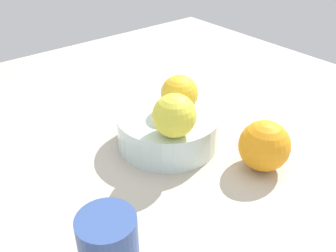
# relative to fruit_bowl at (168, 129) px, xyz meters

# --- Properties ---
(ground_plane) EXTENTS (1.10, 1.10, 0.02)m
(ground_plane) POSITION_rel_fruit_bowl_xyz_m (0.00, 0.00, -0.04)
(ground_plane) COLOR #BCB29E
(fruit_bowl) EXTENTS (0.17, 0.17, 0.06)m
(fruit_bowl) POSITION_rel_fruit_bowl_xyz_m (0.00, 0.00, 0.00)
(fruit_bowl) COLOR silver
(fruit_bowl) RESTS_ON ground_plane
(orange_in_bowl_0) EXTENTS (0.06, 0.06, 0.06)m
(orange_in_bowl_0) POSITION_rel_fruit_bowl_xyz_m (0.00, -0.02, 0.06)
(orange_in_bowl_0) COLOR yellow
(orange_in_bowl_0) RESTS_ON fruit_bowl
(orange_in_bowl_1) EXTENTS (0.07, 0.07, 0.07)m
(orange_in_bowl_1) POSITION_rel_fruit_bowl_xyz_m (-0.05, 0.03, 0.06)
(orange_in_bowl_1) COLOR yellow
(orange_in_bowl_1) RESTS_ON fruit_bowl
(orange_loose_0) EXTENTS (0.08, 0.08, 0.08)m
(orange_loose_0) POSITION_rel_fruit_bowl_xyz_m (-0.14, -0.07, 0.01)
(orange_loose_0) COLOR orange
(orange_loose_0) RESTS_ON ground_plane
(ceramic_cup) EXTENTS (0.07, 0.07, 0.08)m
(ceramic_cup) POSITION_rel_fruit_bowl_xyz_m (-0.16, 0.21, 0.01)
(ceramic_cup) COLOR #334C8C
(ceramic_cup) RESTS_ON ground_plane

